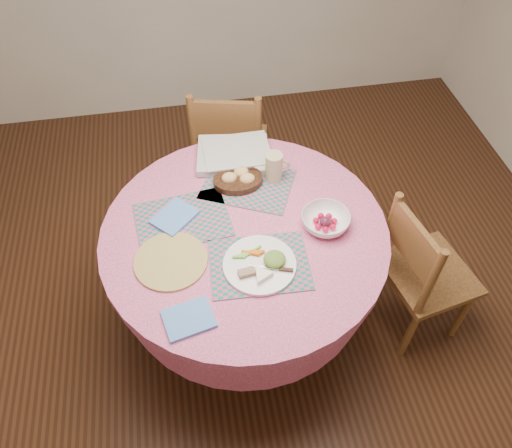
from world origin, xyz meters
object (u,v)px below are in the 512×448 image
at_px(bread_bowl, 238,179).
at_px(fruit_bowl, 325,221).
at_px(dinner_plate, 261,264).
at_px(dining_table, 245,257).
at_px(latte_mug, 274,167).
at_px(wicker_trivet, 171,261).
at_px(chair_back, 229,147).
at_px(chair_right, 422,272).

xyz_separation_m(bread_bowl, fruit_bowl, (0.33, -0.32, -0.00)).
height_order(dinner_plate, bread_bowl, bread_bowl).
relative_size(dining_table, latte_mug, 8.68).
bearing_deg(fruit_bowl, wicker_trivet, -173.49).
bearing_deg(wicker_trivet, fruit_bowl, 6.51).
bearing_deg(fruit_bowl, chair_back, 108.22).
relative_size(chair_right, fruit_bowl, 3.73).
bearing_deg(dining_table, chair_back, 86.93).
bearing_deg(chair_right, chair_back, 26.06).
bearing_deg(dinner_plate, dining_table, 99.71).
distance_m(chair_back, latte_mug, 0.69).
bearing_deg(chair_right, latte_mug, 44.19).
bearing_deg(latte_mug, chair_back, 103.52).
xyz_separation_m(bread_bowl, latte_mug, (0.17, 0.00, 0.04)).
distance_m(dinner_plate, fruit_bowl, 0.35).
bearing_deg(dining_table, wicker_trivet, -160.59).
height_order(dinner_plate, latte_mug, latte_mug).
relative_size(chair_right, bread_bowl, 3.76).
xyz_separation_m(chair_right, dinner_plate, (-0.78, -0.05, 0.32)).
bearing_deg(wicker_trivet, latte_mug, 38.12).
distance_m(wicker_trivet, latte_mug, 0.65).
distance_m(dining_table, wicker_trivet, 0.40).
bearing_deg(chair_back, fruit_bowl, 121.15).
xyz_separation_m(chair_right, wicker_trivet, (-1.14, 0.04, 0.31)).
relative_size(dinner_plate, latte_mug, 2.07).
bearing_deg(bread_bowl, wicker_trivet, -130.60).
xyz_separation_m(chair_back, wicker_trivet, (-0.37, -0.98, 0.28)).
bearing_deg(chair_right, dining_table, 68.33).
bearing_deg(fruit_bowl, chair_right, -13.81).
distance_m(chair_right, latte_mug, 0.86).
height_order(chair_right, dinner_plate, chair_right).
bearing_deg(chair_right, bread_bowl, 50.38).
height_order(dining_table, dinner_plate, dinner_plate).
bearing_deg(bread_bowl, fruit_bowl, -44.43).
relative_size(wicker_trivet, fruit_bowl, 1.30).
height_order(wicker_trivet, latte_mug, latte_mug).
relative_size(dining_table, chair_right, 1.44).
distance_m(chair_right, wicker_trivet, 1.18).
bearing_deg(fruit_bowl, dining_table, 173.83).
relative_size(chair_back, dinner_plate, 3.08).
distance_m(dining_table, fruit_bowl, 0.41).
height_order(dining_table, chair_right, chair_right).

